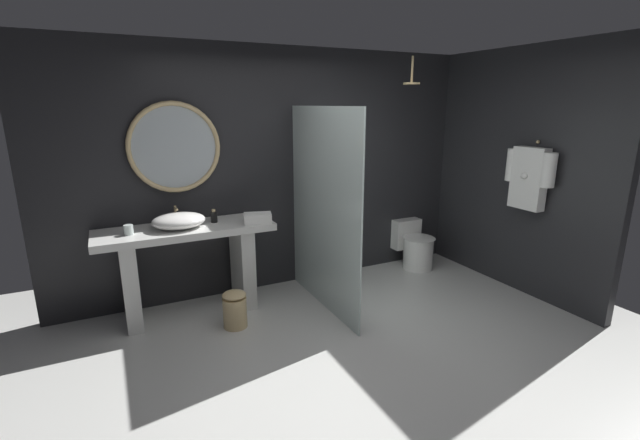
{
  "coord_description": "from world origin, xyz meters",
  "views": [
    {
      "loc": [
        -1.68,
        -2.57,
        2.01
      ],
      "look_at": [
        -0.03,
        0.76,
        1.02
      ],
      "focal_mm": 24.43,
      "sensor_mm": 36.0,
      "label": 1
    }
  ],
  "objects_px": {
    "hanging_bathrobe": "(529,175)",
    "folded_hand_towel": "(258,218)",
    "tumbler_cup": "(129,230)",
    "soap_dispenser": "(214,217)",
    "round_wall_mirror": "(175,148)",
    "rain_shower_head": "(412,81)",
    "vessel_sink": "(179,221)",
    "toilet": "(414,247)",
    "waste_bin": "(235,309)"
  },
  "relations": [
    {
      "from": "folded_hand_towel",
      "to": "tumbler_cup",
      "type": "bearing_deg",
      "value": 173.47
    },
    {
      "from": "tumbler_cup",
      "to": "folded_hand_towel",
      "type": "relative_size",
      "value": 0.34
    },
    {
      "from": "rain_shower_head",
      "to": "waste_bin",
      "type": "bearing_deg",
      "value": -172.62
    },
    {
      "from": "soap_dispenser",
      "to": "waste_bin",
      "type": "bearing_deg",
      "value": -87.25
    },
    {
      "from": "soap_dispenser",
      "to": "waste_bin",
      "type": "xyz_separation_m",
      "value": [
        0.02,
        -0.52,
        -0.77
      ]
    },
    {
      "from": "vessel_sink",
      "to": "rain_shower_head",
      "type": "distance_m",
      "value": 2.79
    },
    {
      "from": "tumbler_cup",
      "to": "toilet",
      "type": "bearing_deg",
      "value": 1.6
    },
    {
      "from": "vessel_sink",
      "to": "rain_shower_head",
      "type": "xyz_separation_m",
      "value": [
        2.47,
        -0.19,
        1.29
      ]
    },
    {
      "from": "vessel_sink",
      "to": "hanging_bathrobe",
      "type": "relative_size",
      "value": 0.69
    },
    {
      "from": "soap_dispenser",
      "to": "rain_shower_head",
      "type": "distance_m",
      "value": 2.51
    },
    {
      "from": "soap_dispenser",
      "to": "round_wall_mirror",
      "type": "distance_m",
      "value": 0.76
    },
    {
      "from": "soap_dispenser",
      "to": "rain_shower_head",
      "type": "relative_size",
      "value": 0.46
    },
    {
      "from": "toilet",
      "to": "waste_bin",
      "type": "relative_size",
      "value": 1.64
    },
    {
      "from": "tumbler_cup",
      "to": "rain_shower_head",
      "type": "distance_m",
      "value": 3.19
    },
    {
      "from": "waste_bin",
      "to": "round_wall_mirror",
      "type": "bearing_deg",
      "value": 112.49
    },
    {
      "from": "vessel_sink",
      "to": "round_wall_mirror",
      "type": "xyz_separation_m",
      "value": [
        0.06,
        0.28,
        0.65
      ]
    },
    {
      "from": "folded_hand_towel",
      "to": "toilet",
      "type": "bearing_deg",
      "value": 6.01
    },
    {
      "from": "hanging_bathrobe",
      "to": "toilet",
      "type": "bearing_deg",
      "value": 113.42
    },
    {
      "from": "vessel_sink",
      "to": "toilet",
      "type": "bearing_deg",
      "value": 1.37
    },
    {
      "from": "toilet",
      "to": "waste_bin",
      "type": "bearing_deg",
      "value": -167.99
    },
    {
      "from": "toilet",
      "to": "waste_bin",
      "type": "distance_m",
      "value": 2.53
    },
    {
      "from": "round_wall_mirror",
      "to": "hanging_bathrobe",
      "type": "xyz_separation_m",
      "value": [
        3.28,
        -1.36,
        -0.3
      ]
    },
    {
      "from": "hanging_bathrobe",
      "to": "toilet",
      "type": "height_order",
      "value": "hanging_bathrobe"
    },
    {
      "from": "toilet",
      "to": "folded_hand_towel",
      "type": "height_order",
      "value": "folded_hand_towel"
    },
    {
      "from": "rain_shower_head",
      "to": "tumbler_cup",
      "type": "bearing_deg",
      "value": 176.79
    },
    {
      "from": "folded_hand_towel",
      "to": "waste_bin",
      "type": "bearing_deg",
      "value": -139.24
    },
    {
      "from": "hanging_bathrobe",
      "to": "waste_bin",
      "type": "bearing_deg",
      "value": 168.22
    },
    {
      "from": "tumbler_cup",
      "to": "hanging_bathrobe",
      "type": "relative_size",
      "value": 0.13
    },
    {
      "from": "soap_dispenser",
      "to": "toilet",
      "type": "bearing_deg",
      "value": 0.17
    },
    {
      "from": "round_wall_mirror",
      "to": "waste_bin",
      "type": "xyz_separation_m",
      "value": [
        0.31,
        -0.74,
        -1.43
      ]
    },
    {
      "from": "tumbler_cup",
      "to": "folded_hand_towel",
      "type": "distance_m",
      "value": 1.16
    },
    {
      "from": "rain_shower_head",
      "to": "hanging_bathrobe",
      "type": "relative_size",
      "value": 0.41
    },
    {
      "from": "hanging_bathrobe",
      "to": "folded_hand_towel",
      "type": "relative_size",
      "value": 2.67
    },
    {
      "from": "toilet",
      "to": "hanging_bathrobe",
      "type": "bearing_deg",
      "value": -66.58
    },
    {
      "from": "rain_shower_head",
      "to": "vessel_sink",
      "type": "bearing_deg",
      "value": 175.69
    },
    {
      "from": "waste_bin",
      "to": "toilet",
      "type": "bearing_deg",
      "value": 12.01
    },
    {
      "from": "soap_dispenser",
      "to": "round_wall_mirror",
      "type": "height_order",
      "value": "round_wall_mirror"
    },
    {
      "from": "tumbler_cup",
      "to": "hanging_bathrobe",
      "type": "height_order",
      "value": "hanging_bathrobe"
    },
    {
      "from": "hanging_bathrobe",
      "to": "folded_hand_towel",
      "type": "distance_m",
      "value": 2.8
    },
    {
      "from": "soap_dispenser",
      "to": "toilet",
      "type": "relative_size",
      "value": 0.23
    },
    {
      "from": "toilet",
      "to": "waste_bin",
      "type": "height_order",
      "value": "toilet"
    },
    {
      "from": "vessel_sink",
      "to": "folded_hand_towel",
      "type": "height_order",
      "value": "vessel_sink"
    },
    {
      "from": "soap_dispenser",
      "to": "folded_hand_towel",
      "type": "height_order",
      "value": "soap_dispenser"
    },
    {
      "from": "vessel_sink",
      "to": "toilet",
      "type": "distance_m",
      "value": 2.93
    },
    {
      "from": "vessel_sink",
      "to": "waste_bin",
      "type": "relative_size",
      "value": 1.38
    },
    {
      "from": "vessel_sink",
      "to": "round_wall_mirror",
      "type": "relative_size",
      "value": 0.56
    },
    {
      "from": "tumbler_cup",
      "to": "round_wall_mirror",
      "type": "height_order",
      "value": "round_wall_mirror"
    },
    {
      "from": "hanging_bathrobe",
      "to": "folded_hand_towel",
      "type": "bearing_deg",
      "value": 160.6
    },
    {
      "from": "rain_shower_head",
      "to": "hanging_bathrobe",
      "type": "xyz_separation_m",
      "value": [
        0.87,
        -0.89,
        -0.94
      ]
    },
    {
      "from": "soap_dispenser",
      "to": "hanging_bathrobe",
      "type": "distance_m",
      "value": 3.23
    }
  ]
}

